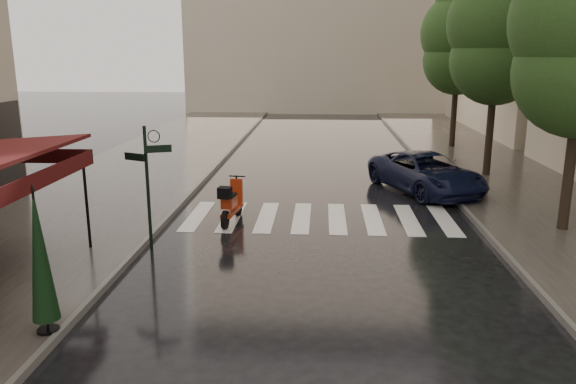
# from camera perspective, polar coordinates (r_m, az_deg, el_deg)

# --- Properties ---
(ground) EXTENTS (120.00, 120.00, 0.00)m
(ground) POSITION_cam_1_polar(r_m,az_deg,el_deg) (11.51, -12.23, -10.91)
(ground) COLOR black
(ground) RESTS_ON ground
(sidewalk_near) EXTENTS (6.00, 60.00, 0.12)m
(sidewalk_near) POSITION_cam_1_polar(r_m,az_deg,el_deg) (23.75, -15.06, 2.02)
(sidewalk_near) COLOR #38332D
(sidewalk_near) RESTS_ON ground
(sidewalk_far) EXTENTS (5.50, 60.00, 0.12)m
(sidewalk_far) POSITION_cam_1_polar(r_m,az_deg,el_deg) (23.67, 21.20, 1.51)
(sidewalk_far) COLOR #38332D
(sidewalk_far) RESTS_ON ground
(curb_near) EXTENTS (0.12, 60.00, 0.16)m
(curb_near) POSITION_cam_1_polar(r_m,az_deg,el_deg) (22.96, -7.82, 2.01)
(curb_near) COLOR #595651
(curb_near) RESTS_ON ground
(curb_far) EXTENTS (0.12, 60.00, 0.16)m
(curb_far) POSITION_cam_1_polar(r_m,az_deg,el_deg) (22.96, 14.54, 1.69)
(curb_far) COLOR #595651
(curb_far) RESTS_ON ground
(crosswalk) EXTENTS (7.85, 3.20, 0.01)m
(crosswalk) POSITION_cam_1_polar(r_m,az_deg,el_deg) (16.73, 3.21, -2.64)
(crosswalk) COLOR silver
(crosswalk) RESTS_ON ground
(signpost) EXTENTS (1.17, 0.29, 3.10)m
(signpost) POSITION_cam_1_polar(r_m,az_deg,el_deg) (14.00, -14.08, 1.39)
(signpost) COLOR black
(signpost) RESTS_ON ground
(tree_mid) EXTENTS (3.80, 3.80, 8.34)m
(tree_mid) POSITION_cam_1_polar(r_m,az_deg,el_deg) (22.98, 20.60, 15.14)
(tree_mid) COLOR black
(tree_mid) RESTS_ON sidewalk_far
(tree_far) EXTENTS (3.80, 3.80, 8.16)m
(tree_far) POSITION_cam_1_polar(r_m,az_deg,el_deg) (29.80, 17.00, 14.68)
(tree_far) COLOR black
(tree_far) RESTS_ON sidewalk_far
(scooter) EXTENTS (0.61, 1.89, 1.24)m
(scooter) POSITION_cam_1_polar(r_m,az_deg,el_deg) (16.19, -5.80, -1.15)
(scooter) COLOR black
(scooter) RESTS_ON ground
(parked_car) EXTENTS (4.06, 5.46, 1.38)m
(parked_car) POSITION_cam_1_polar(r_m,az_deg,el_deg) (20.28, 13.85, 1.92)
(parked_car) COLOR black
(parked_car) RESTS_ON ground
(parasol_front) EXTENTS (0.46, 0.46, 2.56)m
(parasol_front) POSITION_cam_1_polar(r_m,az_deg,el_deg) (10.25, -23.90, -5.94)
(parasol_front) COLOR black
(parasol_front) RESTS_ON sidewalk_near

